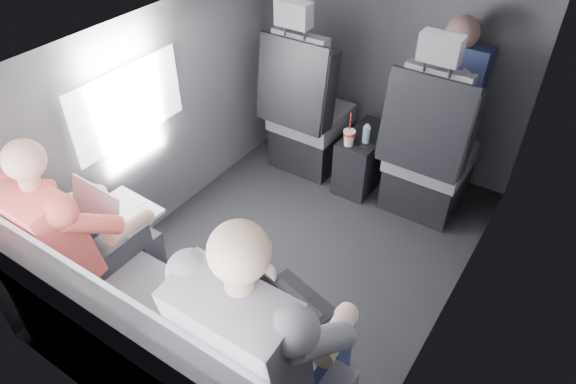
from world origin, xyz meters
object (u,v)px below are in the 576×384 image
Objects in this scene: laptop_white at (115,210)px; passenger_front_right at (450,91)px; center_console at (364,159)px; soda_cup at (349,137)px; rear_bench at (163,349)px; front_seat_left at (307,118)px; laptop_black at (286,305)px; passenger_rear_right at (265,340)px; water_bottle at (366,135)px; passenger_rear_left at (78,236)px; front_seat_right at (428,158)px.

passenger_front_right reaches higher than laptop_white.
soda_cup is at bearing -102.61° from center_console.
passenger_front_right is at bearing 27.03° from center_console.
front_seat_left is at bearing 103.31° from rear_bench.
rear_bench is 0.63m from laptop_black.
rear_bench reaches higher than laptop_white.
water_bottle is at bearing 104.48° from passenger_rear_right.
passenger_front_right is (0.43, 2.16, 0.44)m from rear_bench.
water_bottle is 0.11× the size of passenger_rear_right.
passenger_rear_left is (-0.62, -1.74, 0.15)m from water_bottle.
rear_bench is 4.76× the size of laptop_white.
front_seat_left is 0.98m from passenger_front_right.
passenger_rear_left reaches higher than water_bottle.
rear_bench is 2.25m from passenger_front_right.
laptop_black is (0.46, 0.28, 0.32)m from rear_bench.
center_console is 1.98m from passenger_rear_left.
passenger_rear_right reaches higher than soda_cup.
laptop_black is at bearing -60.67° from front_seat_left.
rear_bench is at bearing -90.00° from center_console.
rear_bench is 6.74× the size of soda_cup.
water_bottle is 0.42× the size of laptop_white.
soda_cup is at bearing -19.19° from front_seat_left.
passenger_front_right is at bearing 64.10° from passenger_rear_left.
rear_bench is (-0.45, -1.90, -0.09)m from front_seat_right.
center_console is at bearing 90.00° from rear_bench.
soda_cup is (0.41, -0.14, 0.06)m from front_seat_left.
rear_bench is at bearing -101.20° from passenger_front_right.
water_bottle is at bearing -140.20° from passenger_front_right.
front_seat_left reaches higher than laptop_black.
front_seat_left is 2.05m from passenger_rear_right.
front_seat_right is 0.51m from soda_cup.
passenger_rear_left is (-0.02, -0.21, -0.02)m from laptop_white.
soda_cup is at bearing -139.47° from passenger_front_right.
front_seat_left and front_seat_right have the same top height.
passenger_front_right is at bearing 94.99° from front_seat_right.
passenger_rear_right is at bearing -88.19° from passenger_front_right.
laptop_white is (-0.56, 0.31, 0.32)m from rear_bench.
soda_cup is 1.55m from laptop_white.
front_seat_right is 1.63m from laptop_black.
passenger_rear_left is 1.07m from passenger_rear_right.
passenger_rear_right reaches higher than water_bottle.
front_seat_right reaches higher than center_console.
soda_cup is 1.75m from passenger_rear_left.
front_seat_left is 1.60× the size of passenger_front_right.
laptop_white is 1.07m from passenger_rear_right.
passenger_front_right is (1.00, 2.06, 0.13)m from passenger_rear_left.
rear_bench reaches higher than soda_cup.
center_console is 0.37× the size of passenger_rear_right.
passenger_rear_left is at bearing -169.62° from laptop_black.
rear_bench is 0.66m from passenger_rear_left.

